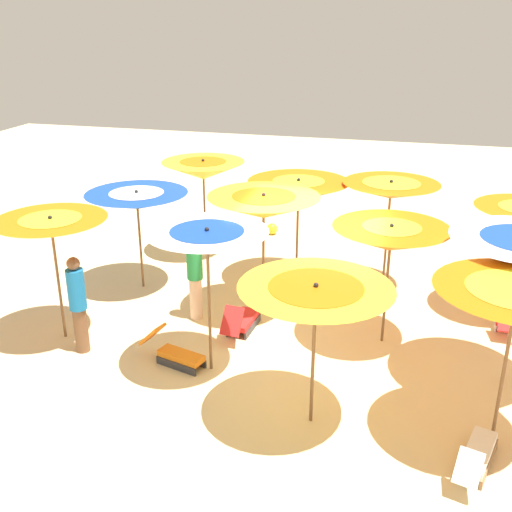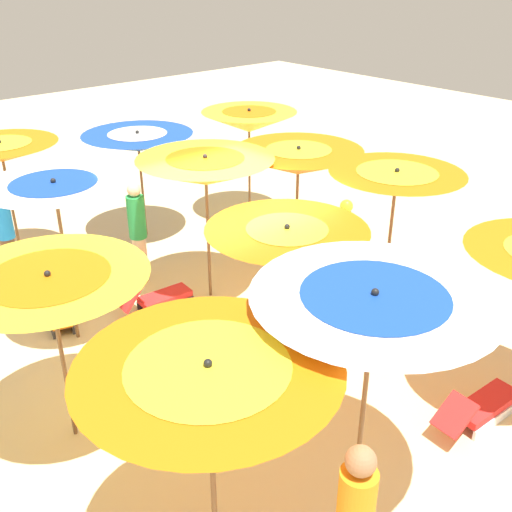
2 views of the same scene
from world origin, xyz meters
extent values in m
cube|color=beige|center=(0.00, 0.00, -0.02)|extent=(37.30, 37.30, 0.04)
cylinder|color=brown|center=(-2.22, 1.25, 1.08)|extent=(0.05, 0.05, 2.17)
cone|color=orange|center=(-2.22, 1.25, 2.17)|extent=(1.97, 1.97, 0.33)
cone|color=yellow|center=(-2.22, 1.25, 2.24)|extent=(1.17, 1.17, 0.20)
sphere|color=black|center=(-2.22, 1.25, 2.36)|extent=(0.07, 0.07, 0.07)
cylinder|color=brown|center=(-2.11, -0.64, 1.03)|extent=(0.05, 0.05, 2.05)
cone|color=orange|center=(-2.11, -0.64, 2.05)|extent=(2.15, 2.15, 0.43)
cone|color=yellow|center=(-2.11, -0.64, 2.17)|extent=(1.09, 1.09, 0.22)
sphere|color=black|center=(-2.11, -0.64, 2.30)|extent=(0.07, 0.07, 0.07)
cylinder|color=brown|center=(-3.18, -3.14, 1.04)|extent=(0.05, 0.05, 2.08)
cone|color=yellow|center=(-3.18, -3.14, 2.08)|extent=(1.95, 1.95, 0.43)
cone|color=orange|center=(-3.18, -3.14, 2.18)|extent=(1.10, 1.10, 0.24)
sphere|color=black|center=(-3.18, -3.14, 2.33)|extent=(0.07, 0.07, 0.07)
cylinder|color=brown|center=(0.12, 1.40, 0.98)|extent=(0.05, 0.05, 1.97)
cone|color=orange|center=(0.12, 1.40, 1.97)|extent=(2.00, 2.00, 0.43)
cone|color=yellow|center=(0.12, 1.40, 2.08)|extent=(1.00, 1.00, 0.21)
sphere|color=black|center=(0.12, 1.40, 2.21)|extent=(0.07, 0.07, 0.07)
cylinder|color=brown|center=(-0.45, -0.98, 1.09)|extent=(0.05, 0.05, 2.17)
cone|color=yellow|center=(-0.45, -0.98, 2.17)|extent=(2.11, 2.11, 0.43)
cone|color=orange|center=(-0.45, -0.98, 2.27)|extent=(1.19, 1.19, 0.24)
sphere|color=black|center=(-0.45, -0.98, 2.42)|extent=(0.07, 0.07, 0.07)
cylinder|color=brown|center=(-0.95, -3.80, 0.96)|extent=(0.05, 0.05, 1.93)
cone|color=#1947B2|center=(-0.95, -3.80, 1.93)|extent=(2.12, 2.12, 0.35)
cone|color=white|center=(-0.95, -3.80, 2.01)|extent=(1.12, 1.12, 0.18)
sphere|color=black|center=(-0.95, -3.80, 2.13)|extent=(0.07, 0.07, 0.07)
cylinder|color=brown|center=(2.57, 3.07, 1.05)|extent=(0.05, 0.05, 2.10)
cylinder|color=brown|center=(2.75, 0.56, 0.99)|extent=(0.05, 0.05, 1.97)
cone|color=yellow|center=(2.75, 0.56, 1.97)|extent=(2.12, 2.12, 0.34)
cone|color=orange|center=(2.75, 0.56, 2.04)|extent=(1.29, 1.29, 0.21)
sphere|color=black|center=(2.75, 0.56, 2.17)|extent=(0.07, 0.07, 0.07)
cylinder|color=brown|center=(1.80, -1.30, 1.13)|extent=(0.05, 0.05, 2.25)
cone|color=white|center=(1.80, -1.30, 2.25)|extent=(1.91, 1.91, 0.37)
cone|color=#1947B2|center=(1.80, -1.30, 2.33)|extent=(1.15, 1.15, 0.22)
sphere|color=black|center=(1.80, -1.30, 2.47)|extent=(0.07, 0.07, 0.07)
cylinder|color=brown|center=(1.45, -4.25, 1.05)|extent=(0.05, 0.05, 2.11)
cone|color=orange|center=(1.45, -4.25, 2.11)|extent=(1.93, 1.93, 0.32)
cone|color=yellow|center=(1.45, -4.25, 2.19)|extent=(1.05, 1.05, 0.18)
sphere|color=black|center=(1.45, -4.25, 2.30)|extent=(0.07, 0.07, 0.07)
cube|color=olive|center=(3.05, 2.69, 0.07)|extent=(0.93, 0.30, 0.14)
cube|color=olive|center=(3.14, 2.98, 0.07)|extent=(0.93, 0.30, 0.14)
cube|color=white|center=(3.10, 2.84, 0.19)|extent=(1.01, 0.56, 0.10)
cube|color=white|center=(3.71, 2.66, 0.40)|extent=(0.42, 0.39, 0.36)
cube|color=#333338|center=(0.32, -1.33, 0.07)|extent=(0.84, 0.10, 0.14)
cube|color=#333338|center=(0.34, -0.98, 0.07)|extent=(0.84, 0.10, 0.14)
cube|color=red|center=(0.33, -1.15, 0.19)|extent=(0.86, 0.42, 0.10)
cube|color=red|center=(0.92, -1.20, 0.45)|extent=(0.40, 0.38, 0.45)
cube|color=silver|center=(-1.22, 3.44, 0.07)|extent=(0.97, 0.10, 0.14)
cube|color=red|center=(-1.21, 3.62, 0.19)|extent=(1.00, 0.42, 0.10)
cube|color=red|center=(-0.52, 3.58, 0.38)|extent=(0.45, 0.39, 0.32)
cube|color=#333338|center=(1.70, -1.77, 0.07)|extent=(0.26, 0.79, 0.14)
cube|color=#333338|center=(1.99, -1.85, 0.07)|extent=(0.26, 0.79, 0.14)
cube|color=orange|center=(1.84, -1.81, 0.19)|extent=(0.50, 0.86, 0.10)
cube|color=orange|center=(1.68, -2.39, 0.43)|extent=(0.40, 0.48, 0.42)
cylinder|color=beige|center=(0.15, -2.16, 0.42)|extent=(0.24, 0.24, 0.84)
cylinder|color=green|center=(0.15, -2.16, 1.21)|extent=(0.30, 0.30, 0.74)
sphere|color=beige|center=(0.15, -2.16, 1.70)|extent=(0.23, 0.23, 0.23)
cylinder|color=brown|center=(1.83, -3.66, 0.41)|extent=(0.24, 0.24, 0.82)
cylinder|color=#1972BF|center=(1.83, -3.66, 1.19)|extent=(0.30, 0.30, 0.72)
sphere|color=brown|center=(1.83, -3.66, 1.66)|extent=(0.22, 0.22, 0.22)
sphere|color=yellow|center=(-4.93, -1.87, 0.15)|extent=(0.30, 0.30, 0.30)
camera|label=1|loc=(10.06, 1.68, 5.53)|focal=42.70mm
camera|label=2|loc=(4.70, 6.06, 5.10)|focal=41.85mm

